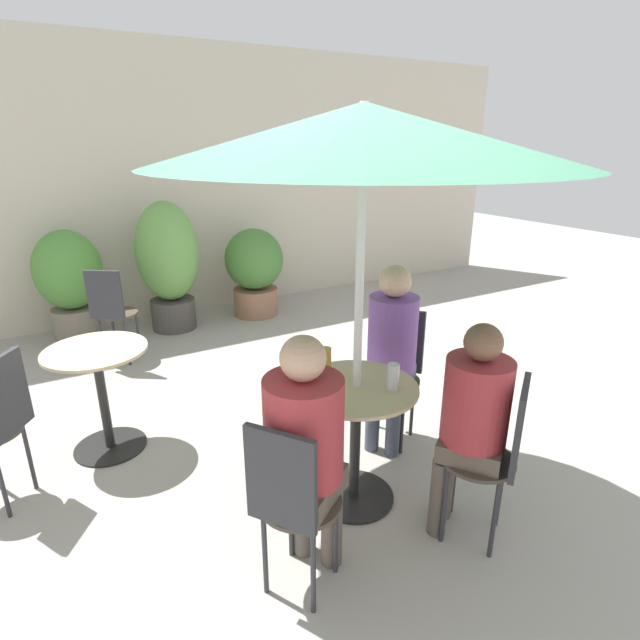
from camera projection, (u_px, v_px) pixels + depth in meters
The scene contains 17 objects.
ground_plane at pixel (340, 516), 2.78m from camera, with size 20.00×20.00×0.00m, color #9E998E.
storefront_wall at pixel (153, 185), 5.56m from camera, with size 10.00×0.06×3.00m.
cafe_table_near at pixel (356, 423), 2.76m from camera, with size 0.67×0.67×0.73m.
cafe_table_far at pixel (100, 383), 3.23m from camera, with size 0.64×0.64×0.73m.
bistro_chair_0 at pixel (291, 497), 2.10m from camera, with size 0.43×0.42×0.91m.
bistro_chair_1 at pixel (498, 448), 2.44m from camera, with size 0.42×0.43×0.91m.
bistro_chair_2 at pixel (396, 363), 3.38m from camera, with size 0.43×0.42×0.91m.
bistro_chair_4 at pixel (111, 307), 4.50m from camera, with size 0.42×0.43×0.91m.
seated_person_0 at pixel (306, 442), 2.16m from camera, with size 0.44×0.43×1.24m.
seated_person_1 at pixel (472, 414), 2.44m from camera, with size 0.40×0.41×1.18m.
seated_person_2 at pixel (392, 343), 3.19m from camera, with size 0.40×0.39×1.25m.
beer_glass_0 at pixel (393, 377), 2.62m from camera, with size 0.06×0.06×0.14m.
beer_glass_1 at pixel (325, 363), 2.74m from camera, with size 0.07×0.07×0.18m.
potted_plant_0 at pixel (70, 280), 5.02m from camera, with size 0.65×0.65×1.15m.
potted_plant_1 at pixel (168, 261), 5.31m from camera, with size 0.65×0.65×1.39m.
potted_plant_2 at pixel (254, 268), 5.83m from camera, with size 0.68×0.68×1.02m.
umbrella at pixel (364, 136), 2.25m from camera, with size 2.02×2.02×2.13m.
Camera 1 is at (-1.20, -1.90, 1.97)m, focal length 28.00 mm.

